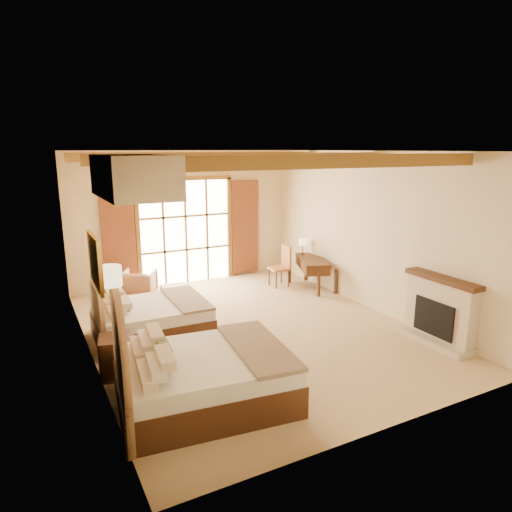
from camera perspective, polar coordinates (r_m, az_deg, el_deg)
floor at (r=8.52m, az=-0.82°, el=-9.08°), size 7.00×7.00×0.00m
wall_back at (r=11.24m, az=-8.93°, el=4.72°), size 5.50×0.00×5.50m
wall_left at (r=7.27m, az=-20.61°, el=-0.62°), size 0.00×7.00×7.00m
wall_right at (r=9.58m, az=14.03°, el=3.02°), size 0.00×7.00×7.00m
ceiling at (r=7.88m, az=-0.90°, el=12.99°), size 7.00×7.00×0.00m
ceiling_beams at (r=7.88m, az=-0.89°, el=12.12°), size 5.39×4.60×0.18m
french_doors at (r=11.24m, az=-8.76°, el=2.92°), size 3.95×0.08×2.60m
fireplace at (r=8.39m, az=21.89°, el=-6.69°), size 0.46×1.40×1.16m
painting at (r=6.52m, az=-19.46°, el=-0.71°), size 0.06×0.95×0.75m
canopy_valance at (r=5.17m, az=-15.05°, el=9.63°), size 0.70×1.40×0.45m
bed_near at (r=6.05m, az=-7.89°, el=-14.50°), size 2.35×1.88×1.43m
bed_far at (r=8.26m, az=-13.89°, el=-7.35°), size 1.95×1.51×1.27m
nightstand at (r=7.08m, az=-16.89°, el=-11.89°), size 0.59×0.59×0.60m
floor_lamp at (r=6.83m, az=-17.78°, el=-3.22°), size 0.34×0.34×1.62m
armchair at (r=10.37m, az=-14.43°, el=-3.49°), size 0.95×0.96×0.65m
ottoman at (r=9.96m, az=-10.10°, el=-4.78°), size 0.55×0.55×0.38m
desk at (r=10.89m, az=7.00°, el=-2.03°), size 1.02×1.45×0.72m
desk_chair at (r=11.01m, az=2.99°, el=-2.20°), size 0.46×0.46×0.98m
desk_lamp at (r=11.21m, az=5.88°, el=1.68°), size 0.19×0.19×0.37m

